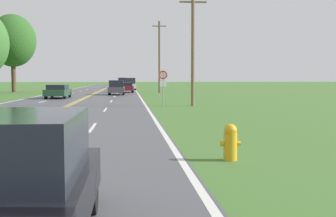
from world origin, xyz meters
TOP-DOWN VIEW (x-y plane):
  - fire_hydrant at (6.36, 9.82)m, footprint 0.47×0.31m
  - traffic_sign at (6.34, 27.97)m, footprint 0.60×0.10m
  - utility_pole_midground at (8.37, 28.40)m, footprint 1.80×0.24m
  - utility_pole_far at (7.99, 53.41)m, footprint 1.80×0.24m
  - tree_mid_treeline at (-11.05, 58.06)m, footprint 5.99×5.99m
  - car_black_sedan_nearest at (2.71, 5.10)m, footprint 1.77×3.96m
  - car_dark_green_sedan_mid_near at (-2.42, 40.22)m, footprint 1.95×4.66m
  - car_dark_grey_van_mid_far at (2.77, 47.76)m, footprint 1.79×4.07m
  - car_maroon_sedan_receding at (3.75, 55.21)m, footprint 2.01×4.34m
  - car_white_van_distant at (4.40, 66.99)m, footprint 1.80×4.74m
  - car_dark_blue_van_horizon at (2.94, 84.75)m, footprint 2.07×4.21m

SIDE VIEW (x-z plane):
  - fire_hydrant at x=6.36m, z-range 0.01..0.85m
  - car_dark_green_sedan_mid_near at x=-2.42m, z-range 0.04..1.32m
  - car_maroon_sedan_receding at x=3.75m, z-range 0.05..1.35m
  - car_black_sedan_nearest at x=2.71m, z-range 0.01..1.50m
  - car_dark_grey_van_mid_far at x=2.77m, z-range 0.04..1.67m
  - car_white_van_distant at x=4.40m, z-range 0.02..1.91m
  - car_dark_blue_van_horizon at x=2.94m, z-range 0.02..1.96m
  - traffic_sign at x=6.34m, z-range 0.60..2.99m
  - utility_pole_midground at x=8.37m, z-range 0.15..7.65m
  - utility_pole_far at x=7.99m, z-range 0.16..9.11m
  - tree_mid_treeline at x=-11.05m, z-range 1.65..11.90m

